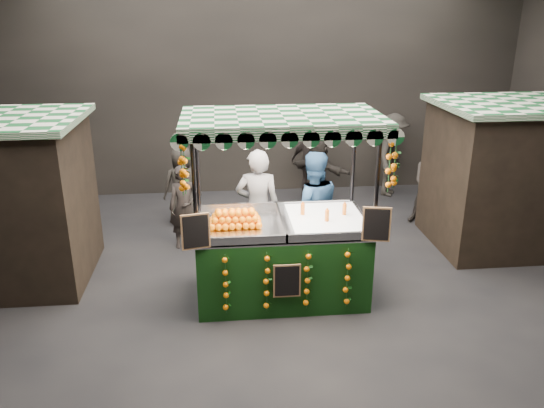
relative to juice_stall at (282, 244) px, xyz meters
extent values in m
plane|color=black|center=(0.00, 0.05, -0.85)|extent=(12.00, 12.00, 0.00)
cube|color=black|center=(0.00, 5.05, 1.65)|extent=(12.00, 0.10, 5.00)
cube|color=black|center=(0.00, -4.95, 1.65)|extent=(12.00, 0.10, 5.00)
cube|color=black|center=(4.40, 1.55, 0.40)|extent=(2.80, 2.00, 2.50)
cube|color=#125223|center=(4.40, 1.55, 1.70)|extent=(3.00, 2.20, 0.10)
cube|color=black|center=(-0.01, 0.04, -0.30)|extent=(2.44, 1.33, 1.11)
cube|color=#B6B8BE|center=(-0.01, 0.04, 0.28)|extent=(2.44, 1.33, 0.04)
cylinder|color=black|center=(-1.20, -0.59, 0.48)|extent=(0.06, 0.06, 2.66)
cylinder|color=black|center=(1.17, -0.59, 0.48)|extent=(0.06, 0.06, 2.66)
cylinder|color=black|center=(-1.20, 0.68, 0.48)|extent=(0.06, 0.06, 2.66)
cylinder|color=black|center=(1.17, 0.68, 0.48)|extent=(0.06, 0.06, 2.66)
cube|color=#125223|center=(-0.01, 0.04, 1.85)|extent=(2.71, 1.61, 0.09)
cube|color=white|center=(0.65, 0.04, 0.34)|extent=(1.09, 1.20, 0.09)
cube|color=black|center=(-1.21, -0.65, 0.53)|extent=(0.37, 0.11, 0.49)
cube|color=black|center=(1.19, -0.65, 0.53)|extent=(0.37, 0.11, 0.49)
cube|color=black|center=(-0.01, -0.67, -0.24)|extent=(0.38, 0.03, 0.49)
imported|color=slate|center=(-0.27, 1.13, 0.15)|extent=(0.79, 0.58, 2.00)
imported|color=navy|center=(0.62, 1.05, 0.13)|extent=(0.97, 0.77, 1.96)
imported|color=black|center=(-1.52, 1.96, -0.09)|extent=(0.58, 0.40, 1.52)
imported|color=#2E2926|center=(3.30, 2.62, 0.00)|extent=(0.98, 0.86, 1.70)
imported|color=#292321|center=(1.17, 4.38, -0.02)|extent=(1.02, 0.92, 1.66)
imported|color=#282521|center=(3.03, 4.42, 0.09)|extent=(1.20, 1.41, 1.89)
imported|color=#292622|center=(-1.60, 3.13, -0.06)|extent=(0.87, 0.67, 1.59)
imported|color=black|center=(1.24, 3.84, -0.09)|extent=(1.36, 1.28, 1.53)
camera|label=1|loc=(-0.88, -7.12, 3.25)|focal=35.58mm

